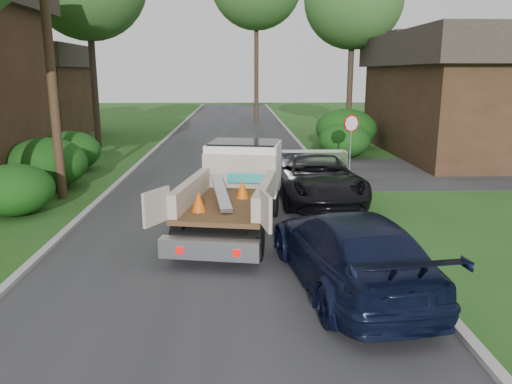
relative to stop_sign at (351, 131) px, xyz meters
The scene contains 17 objects.
ground 10.55m from the stop_sign, 120.02° to the right, with size 120.00×120.00×0.00m, color #224714.
road 5.58m from the stop_sign, 169.11° to the left, with size 8.00×90.00×0.02m, color #28282B.
side_street 7.03m from the stop_sign, ahead, with size 16.00×7.00×0.02m, color #28282B.
curb_left 9.51m from the stop_sign, behind, with size 0.20×90.00×0.12m, color #9E9E99.
curb_right 2.27m from the stop_sign, 137.73° to the left, with size 0.20×90.00×0.12m, color #9E9E99.
stop_sign is the anchor object (origin of this frame).
utility_pole 11.91m from the stop_sign, 159.38° to the right, with size 2.42×1.25×10.00m.
house_left_far 22.81m from the stop_sign, 145.19° to the left, with size 7.56×7.56×6.00m.
house_right 9.37m from the stop_sign, 32.66° to the left, with size 9.72×12.96×6.20m.
hedge_left_a 12.92m from the stop_sign, 152.24° to the right, with size 2.34×2.34×1.53m, color #0F410F.
hedge_left_b 11.99m from the stop_sign, 167.94° to the right, with size 2.86×2.86×1.87m, color #0F410F.
hedge_left_c 12.08m from the stop_sign, behind, with size 2.60×2.60×1.70m, color #0F410F.
hedge_right_a 4.15m from the stop_sign, 81.47° to the left, with size 2.60×2.60×1.70m, color #0F410F.
hedge_right_b 7.15m from the stop_sign, 79.48° to the left, with size 3.38×3.38×2.21m, color #0F410F.
flatbed_truck 8.56m from the stop_sign, 123.62° to the right, with size 3.34×6.09×2.19m.
black_pickup 5.10m from the stop_sign, 115.74° to the right, with size 2.57×5.58×1.55m, color black.
navy_suv 11.82m from the stop_sign, 102.51° to the right, with size 2.15×5.28×1.53m, color black.
Camera 1 is at (0.49, -11.66, 4.16)m, focal length 35.00 mm.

